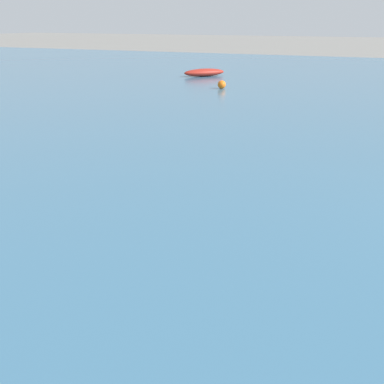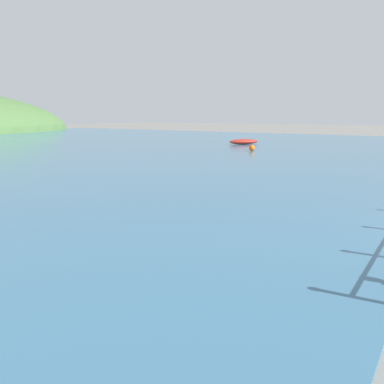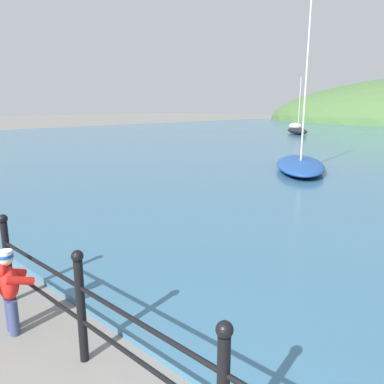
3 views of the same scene
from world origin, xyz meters
TOP-DOWN VIEW (x-y plane):
  - child_in_coat at (-3.03, 1.19)m, footprint 0.41×0.55m
  - boat_far_right at (-18.41, 37.44)m, footprint 3.35×4.75m
  - boat_nearest_quay at (-14.78, 30.81)m, footprint 3.63×3.48m
  - boat_white_sailboat at (-5.59, 13.29)m, footprint 4.11×5.33m

SIDE VIEW (x-z plane):
  - boat_white_sailboat at x=-5.59m, z-range -2.71..3.37m
  - boat_nearest_quay at x=-14.78m, z-range -2.04..2.83m
  - boat_far_right at x=-18.41m, z-range 0.10..0.75m
  - child_in_coat at x=-3.03m, z-range 0.10..1.11m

